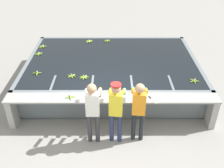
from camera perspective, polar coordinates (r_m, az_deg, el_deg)
name	(u,v)px	position (r m, az deg, el deg)	size (l,w,h in m)	color
ground_plane	(112,130)	(7.18, -0.01, -9.97)	(80.00, 80.00, 0.00)	gray
wash_tank	(112,72)	(8.86, 0.00, 2.64)	(5.57, 3.89, 0.91)	slate
work_ledge	(112,105)	(6.93, -0.01, -4.59)	(5.57, 0.45, 0.91)	#9E9E99
worker_0	(93,108)	(6.26, -4.25, -5.17)	(0.41, 0.72, 1.71)	#38383D
worker_1	(116,107)	(6.24, 0.85, -5.02)	(0.46, 0.74, 1.71)	navy
worker_2	(139,107)	(6.34, 5.83, -5.00)	(0.45, 0.73, 1.67)	#1E2328
banana_bunch_floating_0	(72,76)	(7.79, -8.79, 1.79)	(0.28, 0.28, 0.08)	#7FAD33
banana_bunch_floating_1	(107,41)	(10.05, -1.08, 9.39)	(0.27, 0.28, 0.08)	#7FAD33
banana_bunch_floating_2	(39,54)	(9.36, -15.67, 6.37)	(0.27, 0.28, 0.08)	#7FAD33
banana_bunch_floating_3	(37,73)	(8.15, -16.01, 2.31)	(0.28, 0.28, 0.08)	#7FAD33
banana_bunch_floating_4	(42,46)	(9.89, -14.90, 7.91)	(0.28, 0.27, 0.08)	#93BC3D
banana_bunch_floating_5	(84,77)	(7.67, -6.13, 1.51)	(0.28, 0.28, 0.08)	#8CB738
banana_bunch_floating_6	(89,41)	(10.04, -5.00, 9.26)	(0.28, 0.28, 0.08)	#9EC642
banana_bunch_floating_7	(194,81)	(7.81, 17.44, 0.67)	(0.28, 0.27, 0.08)	#93BC3D
banana_bunch_ledge_0	(70,97)	(6.85, -9.09, -2.82)	(0.28, 0.28, 0.08)	#7FAD33
knife_0	(101,95)	(6.86, -2.38, -2.47)	(0.19, 0.32, 0.02)	silver
knife_1	(151,99)	(6.80, 8.57, -3.17)	(0.18, 0.33, 0.02)	silver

